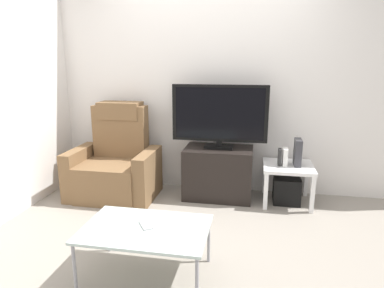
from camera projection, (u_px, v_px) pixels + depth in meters
The scene contains 13 objects.
ground_plane at pixel (194, 228), 3.24m from camera, with size 6.40×6.40×0.00m, color gray.
wall_back at pixel (211, 83), 4.01m from camera, with size 6.40×0.06×2.60m, color silver.
wall_side at pixel (3, 88), 3.27m from camera, with size 0.06×4.48×2.60m, color silver.
tv_stand at pixel (218, 172), 3.93m from camera, with size 0.77×0.50×0.59m.
television at pixel (219, 115), 3.79m from camera, with size 1.07×0.20×0.72m.
recliner_armchair at pixel (116, 164), 3.98m from camera, with size 0.98×0.78×1.08m.
side_table at pixel (288, 171), 3.75m from camera, with size 0.54×0.54×0.44m.
subwoofer_box at pixel (287, 190), 3.80m from camera, with size 0.29×0.29×0.29m, color black.
book_leftmost at pixel (280, 157), 3.71m from camera, with size 0.03×0.11×0.18m, color #262626.
book_middle at pixel (285, 157), 3.70m from camera, with size 0.05×0.13×0.19m, color white.
game_console at pixel (298, 152), 3.69m from camera, with size 0.07×0.20×0.29m, color #333338.
coffee_table at pixel (146, 231), 2.42m from camera, with size 0.90×0.60×0.39m.
cell_phone at pixel (146, 225), 2.45m from camera, with size 0.07×0.15×0.01m, color #B7B7BC.
Camera 1 is at (0.53, -2.91, 1.55)m, focal length 31.66 mm.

